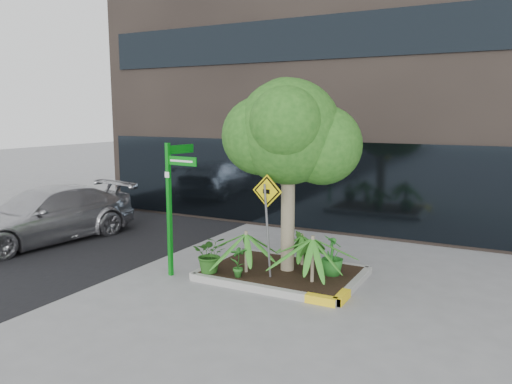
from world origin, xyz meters
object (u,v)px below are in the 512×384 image
at_px(tree, 289,132).
at_px(cattle_sign, 267,209).
at_px(street_sign_post, 173,195).
at_px(parked_car, 44,215).

xyz_separation_m(tree, cattle_sign, (-0.11, -0.78, -1.51)).
xyz_separation_m(tree, street_sign_post, (-2.22, -1.09, -1.33)).
height_order(tree, street_sign_post, tree).
bearing_deg(tree, parked_car, -176.69).
bearing_deg(cattle_sign, parked_car, -178.94).
distance_m(tree, cattle_sign, 1.70).
height_order(tree, parked_car, tree).
height_order(parked_car, street_sign_post, street_sign_post).
distance_m(parked_car, street_sign_post, 5.05).
bearing_deg(parked_car, street_sign_post, 2.08).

